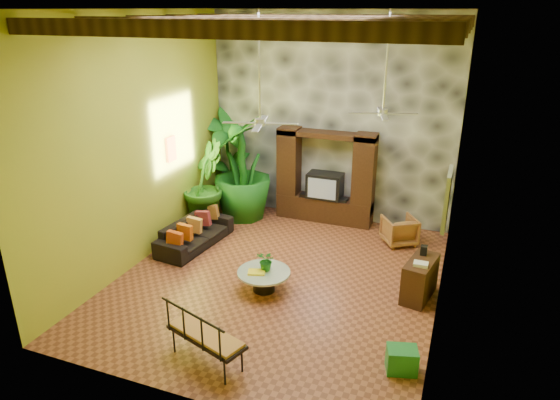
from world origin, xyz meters
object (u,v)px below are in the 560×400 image
at_px(ceiling_fan_front, 260,110).
at_px(ceiling_fan_back, 384,101).
at_px(tall_plant_c, 242,168).
at_px(entertainment_center, 325,184).
at_px(iron_bench, 203,334).
at_px(sofa, 195,233).
at_px(tall_plant_b, 204,184).
at_px(coffee_table, 264,278).
at_px(side_console, 420,279).
at_px(tall_plant_a, 229,158).
at_px(green_bin, 402,360).
at_px(wicker_armchair, 399,230).

relative_size(ceiling_fan_front, ceiling_fan_back, 1.00).
height_order(ceiling_fan_front, tall_plant_c, ceiling_fan_front).
relative_size(entertainment_center, iron_bench, 1.73).
height_order(sofa, tall_plant_b, tall_plant_b).
height_order(coffee_table, side_console, side_console).
bearing_deg(iron_bench, ceiling_fan_front, 110.82).
height_order(ceiling_fan_back, iron_bench, ceiling_fan_back).
xyz_separation_m(sofa, side_console, (4.95, -0.41, 0.08)).
relative_size(ceiling_fan_back, tall_plant_a, 0.69).
xyz_separation_m(ceiling_fan_back, side_console, (1.05, -0.92, -3.02)).
bearing_deg(tall_plant_b, green_bin, -35.00).
bearing_deg(coffee_table, tall_plant_a, 124.48).
bearing_deg(sofa, side_console, -88.43).
relative_size(sofa, side_console, 2.14).
relative_size(wicker_armchair, coffee_table, 0.70).
height_order(tall_plant_c, coffee_table, tall_plant_c).
bearing_deg(coffee_table, wicker_armchair, 54.96).
bearing_deg(ceiling_fan_front, tall_plant_a, 124.49).
xyz_separation_m(tall_plant_a, coffee_table, (2.53, -3.68, -1.09)).
bearing_deg(side_console, wicker_armchair, 118.68).
bearing_deg(entertainment_center, wicker_armchair, -19.61).
height_order(tall_plant_c, iron_bench, tall_plant_c).
xyz_separation_m(sofa, tall_plant_c, (0.32, 1.89, 1.01)).
bearing_deg(ceiling_fan_back, tall_plant_c, 159.02).
xyz_separation_m(tall_plant_b, side_console, (5.30, -1.55, -0.67)).
relative_size(tall_plant_c, side_console, 2.76).
height_order(ceiling_fan_front, coffee_table, ceiling_fan_front).
height_order(sofa, tall_plant_a, tall_plant_a).
height_order(ceiling_fan_front, tall_plant_a, ceiling_fan_front).
bearing_deg(tall_plant_a, ceiling_fan_front, -55.51).
height_order(sofa, wicker_armchair, wicker_armchair).
height_order(tall_plant_a, side_console, tall_plant_a).
height_order(sofa, green_bin, sofa).
bearing_deg(green_bin, ceiling_fan_back, 108.78).
bearing_deg(tall_plant_b, tall_plant_a, 89.52).
bearing_deg(iron_bench, entertainment_center, 107.73).
height_order(entertainment_center, wicker_armchair, entertainment_center).
distance_m(sofa, iron_bench, 4.13).
relative_size(ceiling_fan_front, iron_bench, 1.34).
height_order(tall_plant_c, green_bin, tall_plant_c).
height_order(wicker_armchair, side_console, side_console).
xyz_separation_m(iron_bench, green_bin, (2.77, 0.92, -0.36)).
bearing_deg(entertainment_center, tall_plant_a, 179.71).
height_order(tall_plant_a, coffee_table, tall_plant_a).
height_order(wicker_armchair, tall_plant_c, tall_plant_c).
relative_size(sofa, green_bin, 4.57).
xyz_separation_m(ceiling_fan_front, tall_plant_c, (-1.78, 2.97, -2.10)).
xyz_separation_m(ceiling_fan_back, sofa, (-3.90, -0.51, -3.11)).
relative_size(ceiling_fan_back, sofa, 0.92).
bearing_deg(side_console, sofa, -173.64).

